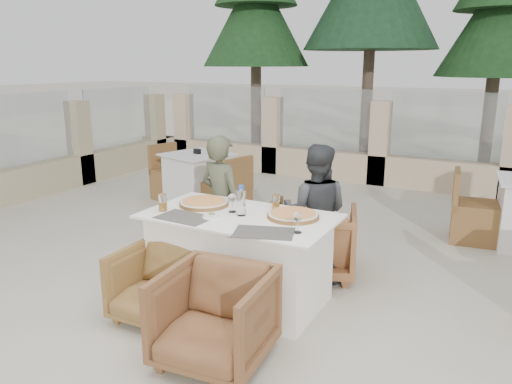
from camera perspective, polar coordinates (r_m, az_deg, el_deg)
The scene contains 25 objects.
ground at distance 4.52m, azimuth -2.04°, elevation -11.82°, with size 80.00×80.00×0.00m, color beige.
sand_patch at distance 17.74m, azimuth 21.16°, elevation 7.11°, with size 30.00×16.00×0.01m, color beige.
perimeter_wall_far at distance 8.63m, azimuth 13.99°, elevation 6.10°, with size 10.00×0.34×1.60m, color beige, non-canonical shape.
perimeter_wall_left at distance 8.31m, azimuth -24.58°, elevation 4.89°, with size 0.34×7.00×1.60m, color tan, non-canonical shape.
pine_far_left at distance 11.89m, azimuth -0.00°, elevation 18.15°, with size 2.42×2.42×5.50m, color #1D441E.
pine_mid_left at distance 11.48m, azimuth 13.14°, elevation 20.43°, with size 2.86×2.86×6.50m, color #1B4124.
pine_centre at distance 10.73m, azimuth 25.96°, elevation 15.80°, with size 2.20×2.20×5.00m, color #1B401C.
dining_table at distance 4.31m, azimuth -1.87°, elevation -7.53°, with size 1.60×0.90×0.77m, color white, non-canonical shape.
placemat_near_left at distance 4.15m, azimuth -8.15°, elevation -2.88°, with size 0.45×0.30×0.00m, color #57524B.
placemat_near_right at distance 3.75m, azimuth 0.91°, elevation -4.65°, with size 0.45×0.30×0.00m, color #4F4C44.
pizza_left at distance 4.48m, azimuth -5.96°, elevation -1.16°, with size 0.44×0.44×0.06m, color #E2561E.
pizza_right at distance 4.11m, azimuth 4.26°, elevation -2.58°, with size 0.43×0.43×0.06m, color #D8521D.
water_bottle at distance 4.14m, azimuth -1.71°, elevation -0.96°, with size 0.08×0.08×0.26m, color #9EBCCF.
wine_glass_centre at distance 4.24m, azimuth -2.72°, elevation -1.12°, with size 0.08×0.08×0.18m, color white, non-canonical shape.
wine_glass_corner at distance 3.73m, azimuth 4.78°, elevation -3.33°, with size 0.08×0.08×0.18m, color white, non-canonical shape.
beer_glass_left at distance 4.35m, azimuth -10.62°, elevation -1.19°, with size 0.07×0.07×0.15m, color orange.
beer_glass_right at distance 4.32m, azimuth 2.29°, elevation -1.17°, with size 0.07×0.07×0.13m, color orange.
olive_dish at distance 4.11m, azimuth -5.10°, elevation -2.68°, with size 0.11×0.11×0.04m, color white, non-canonical shape.
armchair_far_left at distance 5.28m, azimuth -1.69°, elevation -4.02°, with size 0.69×0.71×0.65m, color olive.
armchair_far_right at distance 4.89m, azimuth 7.09°, elevation -5.57°, with size 0.71×0.73×0.67m, color #945C35.
armchair_near_left at distance 4.12m, azimuth -11.12°, elevation -10.33°, with size 0.62×0.64×0.58m, color olive.
armchair_near_right at distance 3.50m, azimuth -4.75°, elevation -14.11°, with size 0.71×0.73×0.66m, color brown.
diner_left at distance 4.92m, azimuth -4.01°, elevation -1.23°, with size 0.49×0.32×1.34m, color #4D503A.
diner_right at distance 4.70m, azimuth 6.81°, elevation -2.34°, with size 0.63×0.49×1.30m, color #3B3D40.
bg_table_a at distance 7.13m, azimuth -6.64°, elevation 1.32°, with size 1.64×0.82×0.77m, color silver, non-canonical shape.
Camera 1 is at (2.02, -3.51, 2.01)m, focal length 35.00 mm.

